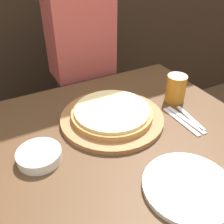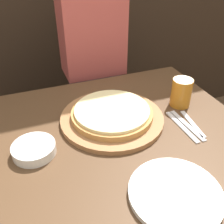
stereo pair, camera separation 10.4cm
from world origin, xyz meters
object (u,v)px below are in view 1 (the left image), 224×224
(pizza_on_board, at_px, (112,115))
(side_bowl, at_px, (39,156))
(beer_glass, at_px, (176,87))
(fork, at_px, (181,121))
(spoon, at_px, (190,118))
(diner_person, at_px, (83,81))
(dinner_plate, at_px, (188,187))
(dinner_knife, at_px, (186,120))

(pizza_on_board, xyz_separation_m, side_bowl, (-0.32, -0.09, -0.01))
(beer_glass, distance_m, fork, 0.18)
(beer_glass, xyz_separation_m, spoon, (-0.03, -0.14, -0.06))
(spoon, xyz_separation_m, diner_person, (-0.21, 0.65, -0.07))
(pizza_on_board, bearing_deg, spoon, -25.82)
(beer_glass, relative_size, dinner_plate, 0.45)
(dinner_knife, bearing_deg, pizza_on_board, 152.10)
(beer_glass, xyz_separation_m, dinner_plate, (-0.28, -0.42, -0.06))
(dinner_plate, relative_size, spoon, 1.52)
(side_bowl, relative_size, fork, 0.71)
(dinner_plate, xyz_separation_m, side_bowl, (-0.36, 0.33, 0.01))
(dinner_knife, xyz_separation_m, spoon, (0.03, 0.00, 0.00))
(spoon, bearing_deg, diner_person, 108.01)
(pizza_on_board, relative_size, spoon, 2.31)
(fork, height_order, dinner_knife, same)
(beer_glass, height_order, dinner_knife, beer_glass)
(pizza_on_board, distance_m, dinner_knife, 0.30)
(dinner_plate, distance_m, side_bowl, 0.48)
(dinner_plate, bearing_deg, pizza_on_board, 95.41)
(side_bowl, bearing_deg, beer_glass, 7.98)
(side_bowl, bearing_deg, spoon, -5.08)
(beer_glass, distance_m, side_bowl, 0.65)
(beer_glass, relative_size, side_bowl, 0.83)
(fork, distance_m, dinner_knife, 0.03)
(side_bowl, distance_m, fork, 0.56)
(side_bowl, distance_m, diner_person, 0.72)
(dinner_plate, bearing_deg, side_bowl, 137.71)
(fork, bearing_deg, beer_glass, 60.43)
(beer_glass, xyz_separation_m, diner_person, (-0.24, 0.50, -0.14))
(diner_person, bearing_deg, dinner_plate, -92.55)
(pizza_on_board, relative_size, beer_glass, 3.38)
(dinner_knife, bearing_deg, diner_person, 105.98)
(dinner_plate, relative_size, diner_person, 0.21)
(pizza_on_board, xyz_separation_m, diner_person, (0.08, 0.51, -0.10))
(pizza_on_board, height_order, fork, pizza_on_board)
(pizza_on_board, xyz_separation_m, dinner_plate, (0.04, -0.41, -0.02))
(fork, xyz_separation_m, diner_person, (-0.16, 0.65, -0.07))
(diner_person, bearing_deg, side_bowl, -123.98)
(fork, relative_size, diner_person, 0.16)
(beer_glass, bearing_deg, dinner_plate, -124.21)
(pizza_on_board, xyz_separation_m, spoon, (0.29, -0.14, -0.02))
(dinner_knife, height_order, diner_person, diner_person)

